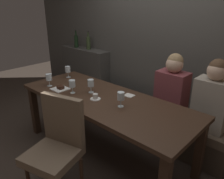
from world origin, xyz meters
TOP-DOWN VIEW (x-y plane):
  - ground at (0.00, 0.00)m, footprint 9.00×9.00m
  - back_wall_tiled at (0.00, 1.22)m, footprint 6.00×0.12m
  - back_counter at (-1.55, 1.04)m, footprint 1.10×0.28m
  - dining_table at (0.00, 0.00)m, footprint 2.20×0.84m
  - banquette_bench at (0.00, 0.70)m, footprint 2.50×0.44m
  - chair_near_side at (0.11, -0.72)m, footprint 0.54×0.54m
  - diner_redhead at (0.49, 0.68)m, footprint 0.36×0.24m
  - diner_bearded at (0.96, 0.68)m, footprint 0.36×0.24m
  - wine_bottle_dark_red at (-1.75, 1.01)m, footprint 0.08×0.08m
  - wine_bottle_pale_label at (-1.44, 1.05)m, footprint 0.08×0.08m
  - wine_glass_near_left at (-0.91, 0.18)m, footprint 0.08×0.08m
  - wine_glass_far_right at (-0.80, -0.21)m, footprint 0.08×0.08m
  - wine_glass_far_left at (-0.38, -0.15)m, footprint 0.08×0.08m
  - wine_glass_near_right at (0.29, -0.04)m, footprint 0.08×0.08m
  - wine_glass_center_back at (-0.24, 0.01)m, footprint 0.08×0.08m
  - espresso_cup at (-0.05, -0.09)m, footprint 0.12×0.12m
  - dessert_plate at (-0.59, -0.18)m, footprint 0.19×0.19m
  - folded_napkin at (0.17, 0.25)m, footprint 0.12×0.11m

SIDE VIEW (x-z plane):
  - ground at x=0.00m, z-range 0.00..0.00m
  - banquette_bench at x=0.00m, z-range 0.00..0.45m
  - back_counter at x=-1.55m, z-range 0.00..0.95m
  - chair_near_side at x=0.11m, z-range 0.07..1.05m
  - dining_table at x=0.00m, z-range 0.28..1.02m
  - folded_napkin at x=0.17m, z-range 0.74..0.75m
  - dessert_plate at x=-0.59m, z-range 0.73..0.78m
  - espresso_cup at x=-0.05m, z-range 0.73..0.80m
  - diner_redhead at x=0.49m, z-range 0.43..1.20m
  - diner_bearded at x=0.96m, z-range 0.43..1.22m
  - wine_glass_center_back at x=-0.24m, z-range 0.77..0.94m
  - wine_glass_near_left at x=-0.91m, z-range 0.77..0.94m
  - wine_glass_far_right at x=-0.80m, z-range 0.77..0.94m
  - wine_glass_far_left at x=-0.38m, z-range 0.77..0.94m
  - wine_glass_near_right at x=0.29m, z-range 0.77..0.94m
  - wine_bottle_dark_red at x=-1.75m, z-range 0.91..1.23m
  - wine_bottle_pale_label at x=-1.44m, z-range 0.91..1.23m
  - back_wall_tiled at x=0.00m, z-range 0.00..3.00m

